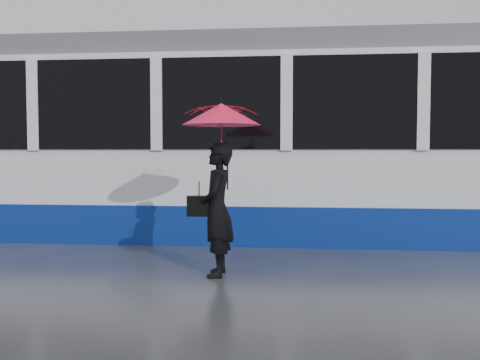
# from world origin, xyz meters

# --- Properties ---
(ground) EXTENTS (90.00, 90.00, 0.00)m
(ground) POSITION_xyz_m (0.00, 0.00, 0.00)
(ground) COLOR #2A2A2E
(ground) RESTS_ON ground
(rails) EXTENTS (34.00, 1.51, 0.02)m
(rails) POSITION_xyz_m (0.00, 2.50, 0.01)
(rails) COLOR #3F3D38
(rails) RESTS_ON ground
(tram) EXTENTS (26.00, 2.56, 3.35)m
(tram) POSITION_xyz_m (-0.03, 2.50, 1.64)
(tram) COLOR white
(tram) RESTS_ON ground
(woman) EXTENTS (0.41, 0.59, 1.57)m
(woman) POSITION_xyz_m (0.69, -0.67, 0.78)
(woman) COLOR black
(woman) RESTS_ON ground
(umbrella) EXTENTS (0.97, 0.97, 1.06)m
(umbrella) POSITION_xyz_m (0.74, -0.67, 1.72)
(umbrella) COLOR #F2148C
(umbrella) RESTS_ON ground
(handbag) EXTENTS (0.29, 0.14, 0.42)m
(handbag) POSITION_xyz_m (0.47, -0.65, 0.82)
(handbag) COLOR black
(handbag) RESTS_ON ground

